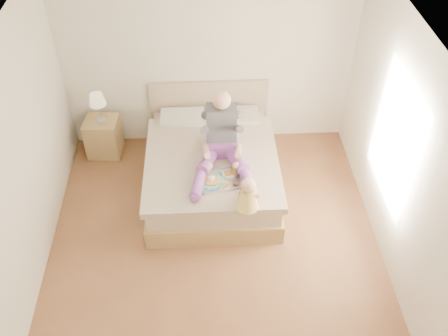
{
  "coord_description": "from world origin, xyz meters",
  "views": [
    {
      "loc": [
        -0.08,
        -3.88,
        4.82
      ],
      "look_at": [
        0.14,
        0.58,
        0.72
      ],
      "focal_mm": 40.0,
      "sensor_mm": 36.0,
      "label": 1
    }
  ],
  "objects_px": {
    "adult": "(222,142)",
    "baby": "(248,195)",
    "nightstand": "(104,137)",
    "tray": "(219,179)",
    "bed": "(212,165)"
  },
  "relations": [
    {
      "from": "bed",
      "to": "tray",
      "type": "bearing_deg",
      "value": -82.32
    },
    {
      "from": "nightstand",
      "to": "adult",
      "type": "xyz_separation_m",
      "value": [
        1.67,
        -0.93,
        0.6
      ]
    },
    {
      "from": "bed",
      "to": "nightstand",
      "type": "xyz_separation_m",
      "value": [
        -1.54,
        0.73,
        -0.03
      ]
    },
    {
      "from": "bed",
      "to": "baby",
      "type": "bearing_deg",
      "value": -69.69
    },
    {
      "from": "nightstand",
      "to": "tray",
      "type": "distance_m",
      "value": 2.13
    },
    {
      "from": "adult",
      "to": "baby",
      "type": "distance_m",
      "value": 0.88
    },
    {
      "from": "adult",
      "to": "baby",
      "type": "relative_size",
      "value": 2.58
    },
    {
      "from": "nightstand",
      "to": "tray",
      "type": "relative_size",
      "value": 1.0
    },
    {
      "from": "nightstand",
      "to": "baby",
      "type": "height_order",
      "value": "baby"
    },
    {
      "from": "nightstand",
      "to": "tray",
      "type": "height_order",
      "value": "tray"
    },
    {
      "from": "nightstand",
      "to": "adult",
      "type": "height_order",
      "value": "adult"
    },
    {
      "from": "tray",
      "to": "adult",
      "type": "bearing_deg",
      "value": 70.98
    },
    {
      "from": "nightstand",
      "to": "adult",
      "type": "relative_size",
      "value": 0.51
    },
    {
      "from": "bed",
      "to": "nightstand",
      "type": "bearing_deg",
      "value": 154.68
    },
    {
      "from": "baby",
      "to": "bed",
      "type": "bearing_deg",
      "value": 124.88
    }
  ]
}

